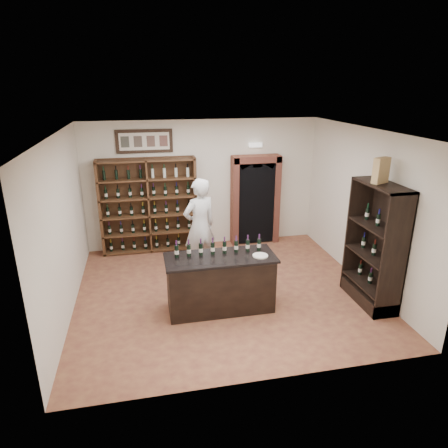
{
  "coord_description": "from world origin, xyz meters",
  "views": [
    {
      "loc": [
        -1.4,
        -6.65,
        3.78
      ],
      "look_at": [
        0.05,
        0.3,
        1.26
      ],
      "focal_mm": 32.0,
      "sensor_mm": 36.0,
      "label": 1
    }
  ],
  "objects_px": {
    "wine_shelf": "(149,206)",
    "wine_crate": "(381,170)",
    "side_cabinet": "(374,263)",
    "shopkeeper": "(200,226)",
    "tasting_counter": "(220,283)",
    "counter_bottle_0": "(177,251)"
  },
  "relations": [
    {
      "from": "shopkeeper",
      "to": "wine_shelf",
      "type": "bearing_deg",
      "value": -77.29
    },
    {
      "from": "wine_shelf",
      "to": "wine_crate",
      "type": "bearing_deg",
      "value": -40.12
    },
    {
      "from": "wine_shelf",
      "to": "counter_bottle_0",
      "type": "bearing_deg",
      "value": -82.26
    },
    {
      "from": "shopkeeper",
      "to": "wine_crate",
      "type": "xyz_separation_m",
      "value": [
        2.78,
        -1.79,
        1.41
      ]
    },
    {
      "from": "side_cabinet",
      "to": "wine_crate",
      "type": "height_order",
      "value": "wine_crate"
    },
    {
      "from": "tasting_counter",
      "to": "shopkeeper",
      "type": "distance_m",
      "value": 1.64
    },
    {
      "from": "side_cabinet",
      "to": "wine_crate",
      "type": "relative_size",
      "value": 5.17
    },
    {
      "from": "counter_bottle_0",
      "to": "side_cabinet",
      "type": "distance_m",
      "value": 3.49
    },
    {
      "from": "tasting_counter",
      "to": "wine_crate",
      "type": "relative_size",
      "value": 4.42
    },
    {
      "from": "wine_shelf",
      "to": "shopkeeper",
      "type": "relative_size",
      "value": 1.1
    },
    {
      "from": "tasting_counter",
      "to": "side_cabinet",
      "type": "relative_size",
      "value": 0.85
    },
    {
      "from": "wine_shelf",
      "to": "tasting_counter",
      "type": "bearing_deg",
      "value": -69.44
    },
    {
      "from": "wine_shelf",
      "to": "shopkeeper",
      "type": "bearing_deg",
      "value": -54.55
    },
    {
      "from": "wine_shelf",
      "to": "wine_crate",
      "type": "relative_size",
      "value": 5.17
    },
    {
      "from": "tasting_counter",
      "to": "wine_crate",
      "type": "xyz_separation_m",
      "value": [
        2.66,
        -0.24,
        1.92
      ]
    },
    {
      "from": "counter_bottle_0",
      "to": "wine_crate",
      "type": "distance_m",
      "value": 3.64
    },
    {
      "from": "counter_bottle_0",
      "to": "shopkeeper",
      "type": "bearing_deg",
      "value": 67.06
    },
    {
      "from": "wine_crate",
      "to": "side_cabinet",
      "type": "bearing_deg",
      "value": -67.39
    },
    {
      "from": "tasting_counter",
      "to": "counter_bottle_0",
      "type": "xyz_separation_m",
      "value": [
        -0.72,
        0.14,
        0.61
      ]
    },
    {
      "from": "shopkeeper",
      "to": "counter_bottle_0",
      "type": "bearing_deg",
      "value": 44.33
    },
    {
      "from": "wine_shelf",
      "to": "shopkeeper",
      "type": "height_order",
      "value": "wine_shelf"
    },
    {
      "from": "shopkeeper",
      "to": "side_cabinet",
      "type": "bearing_deg",
      "value": 124.14
    }
  ]
}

